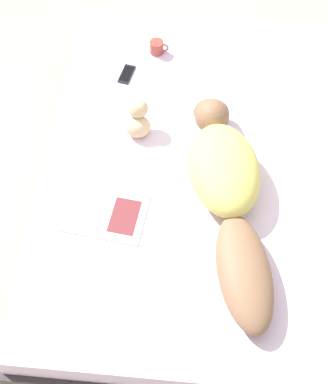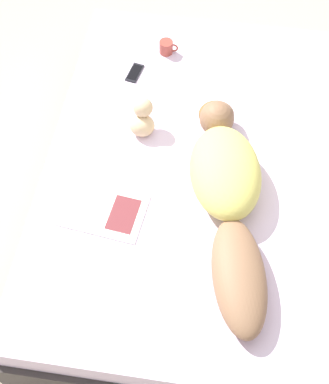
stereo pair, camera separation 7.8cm
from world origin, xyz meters
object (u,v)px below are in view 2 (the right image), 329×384
object	(u,v)px
person	(228,192)
coffee_mug	(166,47)
cell_phone	(135,73)
open_magazine	(105,210)

from	to	relation	value
person	coffee_mug	distance (m)	1.11
coffee_mug	cell_phone	xyz separation A→B (m)	(-0.16, -0.20, -0.04)
cell_phone	coffee_mug	bearing A→B (deg)	62.70
open_magazine	cell_phone	world-z (taller)	same
coffee_mug	cell_phone	bearing A→B (deg)	-128.47
person	open_magazine	bearing A→B (deg)	-178.76
person	open_magazine	xyz separation A→B (m)	(-0.59, -0.14, -0.10)
cell_phone	open_magazine	bearing A→B (deg)	-77.80
person	coffee_mug	xyz separation A→B (m)	(-0.45, 1.01, -0.06)
open_magazine	coffee_mug	world-z (taller)	coffee_mug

